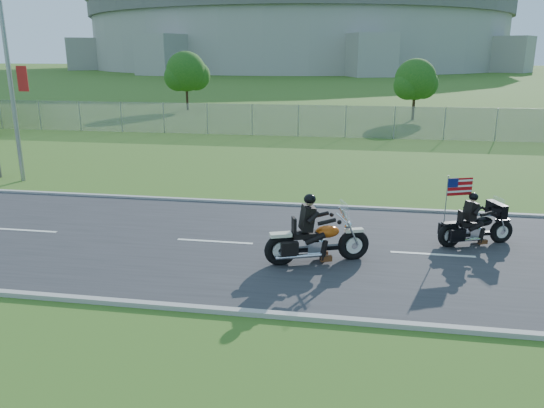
# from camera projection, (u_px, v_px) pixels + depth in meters

# --- Properties ---
(ground) EXTENTS (420.00, 420.00, 0.00)m
(ground) POSITION_uv_depth(u_px,v_px,m) (284.00, 247.00, 14.77)
(ground) COLOR #3C5C1C
(ground) RESTS_ON ground
(road) EXTENTS (120.00, 8.00, 0.04)m
(road) POSITION_uv_depth(u_px,v_px,m) (284.00, 246.00, 14.76)
(road) COLOR #28282B
(road) RESTS_ON ground
(curb_north) EXTENTS (120.00, 0.18, 0.12)m
(curb_north) POSITION_uv_depth(u_px,v_px,m) (301.00, 205.00, 18.59)
(curb_north) COLOR #9E9B93
(curb_north) RESTS_ON ground
(curb_south) EXTENTS (120.00, 0.18, 0.12)m
(curb_south) POSITION_uv_depth(u_px,v_px,m) (256.00, 313.00, 10.91)
(curb_south) COLOR #9E9B93
(curb_south) RESTS_ON ground
(fence) EXTENTS (60.00, 0.03, 2.00)m
(fence) POSITION_uv_depth(u_px,v_px,m) (252.00, 120.00, 34.23)
(fence) COLOR gray
(fence) RESTS_ON ground
(stadium) EXTENTS (140.40, 140.40, 29.20)m
(stadium) POSITION_uv_depth(u_px,v_px,m) (298.00, 19.00, 174.70)
(stadium) COLOR #A3A099
(stadium) RESTS_ON ground
(streetlight) EXTENTS (0.90, 2.46, 10.00)m
(streetlight) POSITION_uv_depth(u_px,v_px,m) (9.00, 41.00, 21.00)
(streetlight) COLOR gray
(streetlight) RESTS_ON ground
(tree_fence_near) EXTENTS (3.52, 3.28, 4.75)m
(tree_fence_near) POSITION_uv_depth(u_px,v_px,m) (416.00, 82.00, 41.44)
(tree_fence_near) COLOR #382316
(tree_fence_near) RESTS_ON ground
(tree_fence_mid) EXTENTS (3.96, 3.69, 5.30)m
(tree_fence_mid) POSITION_uv_depth(u_px,v_px,m) (187.00, 73.00, 48.32)
(tree_fence_mid) COLOR #382316
(tree_fence_mid) RESTS_ON ground
(motorcycle_lead) EXTENTS (2.66, 1.32, 1.87)m
(motorcycle_lead) POSITION_uv_depth(u_px,v_px,m) (316.00, 242.00, 13.49)
(motorcycle_lead) COLOR black
(motorcycle_lead) RESTS_ON ground
(motorcycle_follow) EXTENTS (2.20, 1.17, 1.92)m
(motorcycle_follow) POSITION_uv_depth(u_px,v_px,m) (476.00, 228.00, 14.73)
(motorcycle_follow) COLOR black
(motorcycle_follow) RESTS_ON ground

